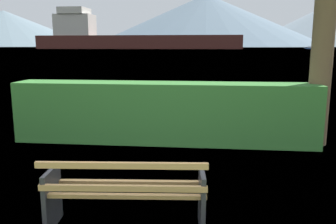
% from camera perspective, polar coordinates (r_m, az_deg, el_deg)
% --- Properties ---
extents(water_surface, '(620.00, 620.00, 0.00)m').
position_cam_1_polar(water_surface, '(312.69, 6.02, 10.32)').
color(water_surface, slate).
rests_on(water_surface, ground_plane).
extents(park_bench, '(1.80, 0.71, 0.87)m').
position_cam_1_polar(park_bench, '(4.02, -6.84, -12.88)').
color(park_bench, tan).
rests_on(park_bench, ground_plane).
extents(hedge_row, '(6.29, 0.78, 1.27)m').
position_cam_1_polar(hedge_row, '(7.42, -0.65, -0.11)').
color(hedge_row, '#387A33').
rests_on(hedge_row, ground_plane).
extents(cargo_ship_large, '(118.21, 19.34, 23.45)m').
position_cam_1_polar(cargo_ship_large, '(210.25, -7.34, 11.89)').
color(cargo_ship_large, '#471E19').
rests_on(cargo_ship_large, water_surface).
extents(fishing_boat_near, '(5.02, 9.12, 1.34)m').
position_cam_1_polar(fishing_boat_near, '(216.89, 22.14, 9.56)').
color(fishing_boat_near, '#335693').
rests_on(fishing_boat_near, water_surface).
extents(distant_hills, '(817.54, 384.60, 74.93)m').
position_cam_1_polar(distant_hills, '(558.43, 5.94, 14.09)').
color(distant_hills, slate).
rests_on(distant_hills, ground_plane).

